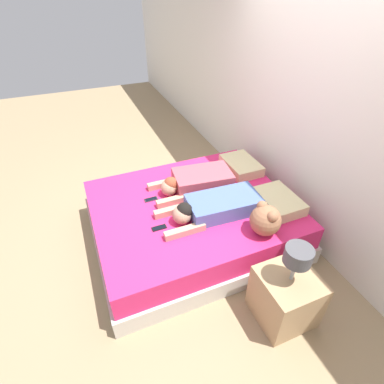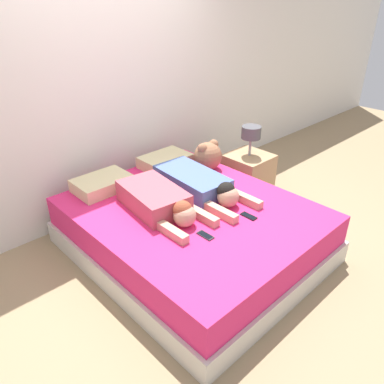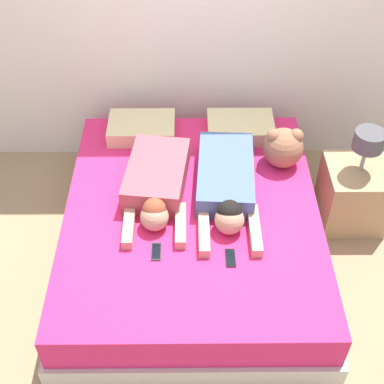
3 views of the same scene
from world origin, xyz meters
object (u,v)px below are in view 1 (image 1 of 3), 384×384
Objects in this scene: person_right at (214,207)px; plush_toy at (265,220)px; pillow_head_left at (241,165)px; nightstand at (286,295)px; cell_phone_right at (159,228)px; person_left at (195,181)px; cell_phone_left at (151,199)px; bed at (192,220)px; pillow_head_right at (278,201)px.

person_right is 3.47× the size of plush_toy.
nightstand is at bearing -16.38° from pillow_head_left.
plush_toy is at bearing 64.54° from cell_phone_right.
plush_toy is at bearing 19.30° from person_left.
plush_toy is (0.43, 0.32, 0.07)m from person_right.
cell_phone_right is 0.46× the size of plush_toy.
plush_toy reaches higher than cell_phone_right.
cell_phone_left is (0.16, -1.22, -0.06)m from pillow_head_left.
person_left reaches higher than bed.
plush_toy reaches higher than person_left.
pillow_head_left is at bearing 180.00° from pillow_head_right.
bed is 0.52m from cell_phone_left.
cell_phone_left is at bearing -116.93° from pillow_head_right.
bed is 0.56m from cell_phone_right.
pillow_head_right is at bearing 127.43° from plush_toy.
bed is 1.98× the size of person_right.
cell_phone_right is at bearing -90.27° from person_right.
person_left is at bearing 129.36° from cell_phone_right.
pillow_head_right is 0.70m from person_right.
nightstand is (1.00, 0.80, -0.20)m from cell_phone_right.
nightstand reaches higher than bed.
person_left is 0.54m from cell_phone_left.
person_right is (0.63, -0.69, 0.03)m from pillow_head_left.
nightstand is (1.23, 0.35, 0.05)m from bed.
pillow_head_right is at bearing 150.51° from nightstand.
person_left is (0.14, -0.69, 0.03)m from pillow_head_left.
person_left is (-0.64, -0.69, 0.03)m from pillow_head_right.
person_left reaches higher than pillow_head_left.
nightstand reaches higher than pillow_head_left.
pillow_head_right is (0.39, 0.83, 0.30)m from bed.
person_right is 0.71m from cell_phone_left.
cell_phone_right is at bearing -141.39° from nightstand.
pillow_head_left is 1.12m from plush_toy.
person_right is at bearing 89.73° from cell_phone_right.
bed is 14.93× the size of cell_phone_right.
plush_toy is (0.67, 0.46, 0.40)m from bed.
plush_toy is 0.37× the size of nightstand.
cell_phone_left is (0.02, -0.53, -0.09)m from person_left.
bed is 0.43m from person_right.
bed is 2.26× the size of person_left.
cell_phone_right is at bearing -63.77° from pillow_head_left.
person_left is at bearing -172.00° from nightstand.
nightstand is (0.99, 0.21, -0.28)m from person_right.
cell_phone_right is (0.48, -0.59, -0.09)m from person_left.
person_left is 6.62× the size of cell_phone_right.
plush_toy is (0.43, 0.91, 0.15)m from cell_phone_right.
plush_toy is 0.67m from nightstand.
cell_phone_left and cell_phone_right have the same top height.
cell_phone_right is 1.29m from nightstand.
person_right is at bearing 48.59° from cell_phone_left.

